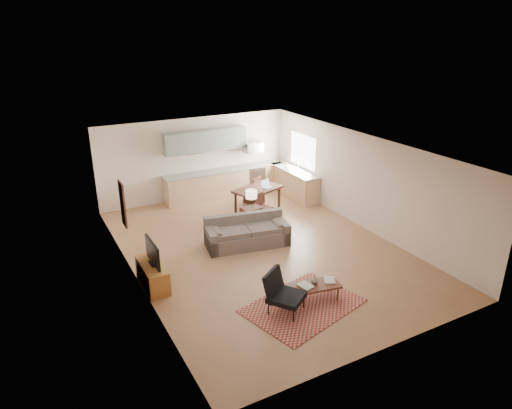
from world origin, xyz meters
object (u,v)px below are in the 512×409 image
sofa (247,232)px  console_table (251,218)px  coffee_table (311,293)px  armchair (287,293)px  tv_credenza (153,275)px  dining_table (258,200)px

sofa → console_table: size_ratio=3.44×
coffee_table → console_table: bearing=91.6°
armchair → console_table: bearing=37.6°
armchair → console_table: armchair is taller
coffee_table → console_table: console_table is taller
armchair → console_table: size_ratio=1.32×
console_table → armchair: bearing=-114.3°
coffee_table → console_table: size_ratio=1.89×
tv_credenza → sofa: bearing=16.3°
sofa → tv_credenza: bearing=-153.5°
console_table → dining_table: bearing=47.4°
sofa → dining_table: bearing=65.0°
sofa → coffee_table: 2.98m
armchair → console_table: (1.30, 3.97, -0.11)m
armchair → tv_credenza: armchair is taller
tv_credenza → console_table: console_table is taller
coffee_table → tv_credenza: bearing=152.7°
armchair → dining_table: 5.45m
sofa → tv_credenza: 2.91m
sofa → console_table: 1.07m
tv_credenza → coffee_table: bearing=-38.0°
console_table → sofa: bearing=-130.0°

